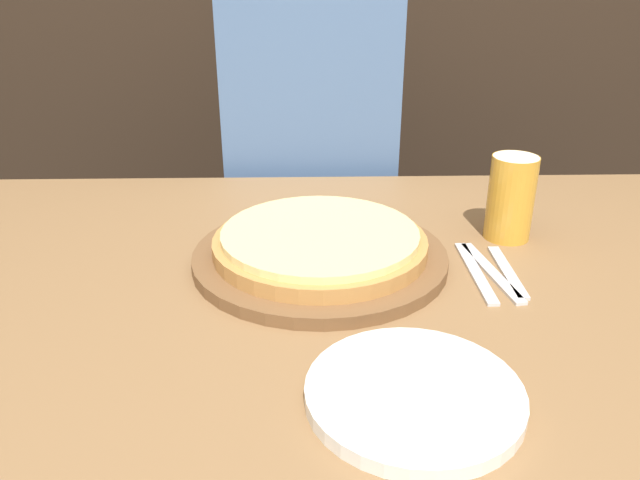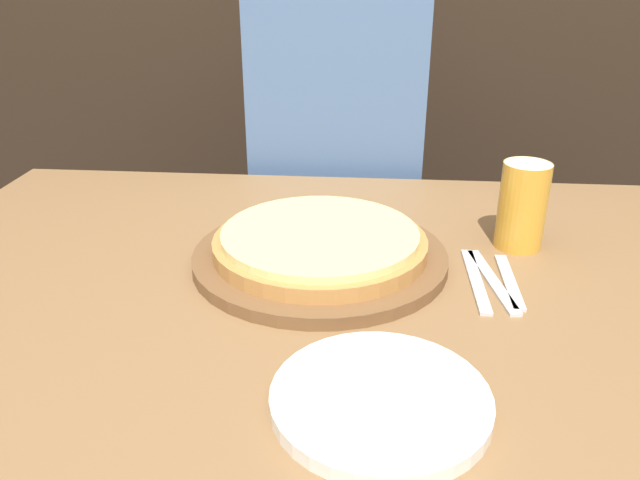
{
  "view_description": "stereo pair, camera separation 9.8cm",
  "coord_description": "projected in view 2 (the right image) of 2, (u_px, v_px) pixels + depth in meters",
  "views": [
    {
      "loc": [
        -0.07,
        -0.85,
        1.23
      ],
      "look_at": [
        -0.05,
        0.04,
        0.82
      ],
      "focal_mm": 35.0,
      "sensor_mm": 36.0,
      "label": 1
    },
    {
      "loc": [
        0.02,
        -0.85,
        1.23
      ],
      "look_at": [
        -0.05,
        0.04,
        0.82
      ],
      "focal_mm": 35.0,
      "sensor_mm": 36.0,
      "label": 2
    }
  ],
  "objects": [
    {
      "name": "diner_person",
      "position": [
        336.0,
        197.0,
        1.56
      ],
      "size": [
        0.4,
        0.2,
        1.37
      ],
      "color": "#33333D",
      "rests_on": "ground_plane"
    },
    {
      "name": "dinner_knife",
      "position": [
        493.0,
        282.0,
        0.94
      ],
      "size": [
        0.05,
        0.2,
        0.0
      ],
      "color": "silver",
      "rests_on": "dining_table"
    },
    {
      "name": "dining_table",
      "position": [
        346.0,
        467.0,
        1.12
      ],
      "size": [
        1.51,
        0.93,
        0.78
      ],
      "color": "olive",
      "rests_on": "ground_plane"
    },
    {
      "name": "spoon",
      "position": [
        510.0,
        283.0,
        0.94
      ],
      "size": [
        0.02,
        0.17,
        0.0
      ],
      "color": "silver",
      "rests_on": "dining_table"
    },
    {
      "name": "fork",
      "position": [
        476.0,
        281.0,
        0.94
      ],
      "size": [
        0.02,
        0.2,
        0.0
      ],
      "color": "silver",
      "rests_on": "dining_table"
    },
    {
      "name": "pizza_on_board",
      "position": [
        320.0,
        249.0,
        0.99
      ],
      "size": [
        0.41,
        0.41,
        0.06
      ],
      "color": "brown",
      "rests_on": "dining_table"
    },
    {
      "name": "dinner_plate",
      "position": [
        380.0,
        400.0,
        0.68
      ],
      "size": [
        0.24,
        0.24,
        0.02
      ],
      "color": "white",
      "rests_on": "dining_table"
    },
    {
      "name": "beer_glass",
      "position": [
        523.0,
        202.0,
        1.03
      ],
      "size": [
        0.08,
        0.08,
        0.15
      ],
      "color": "gold",
      "rests_on": "dining_table"
    }
  ]
}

